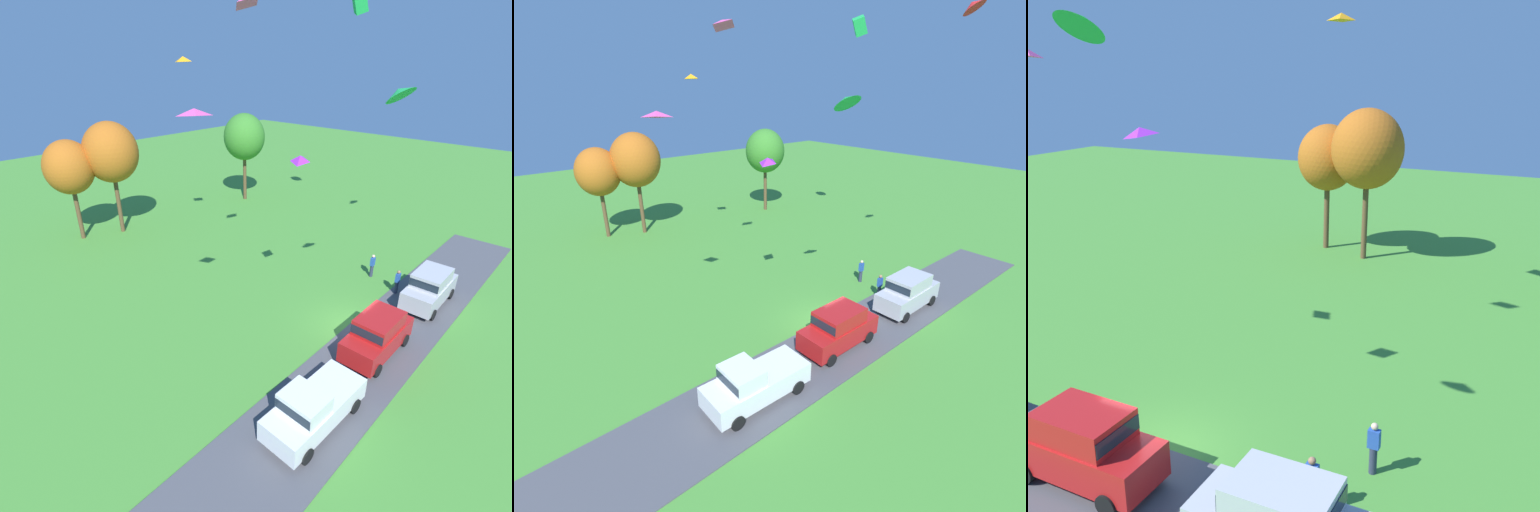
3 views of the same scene
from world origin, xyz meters
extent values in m
plane|color=#478E33|center=(0.00, 0.00, 0.00)|extent=(120.00, 120.00, 0.00)
cube|color=#4C4C51|center=(0.00, -2.03, 0.03)|extent=(36.00, 4.40, 0.06)
cube|color=white|center=(-7.01, -2.33, 0.90)|extent=(5.06, 2.05, 1.00)
cube|color=white|center=(-7.81, -2.31, 1.80)|extent=(1.55, 1.80, 0.80)
cube|color=#19232D|center=(-7.81, -2.31, 1.80)|extent=(1.58, 1.77, 0.44)
cylinder|color=black|center=(-8.74, -3.18, 0.40)|extent=(0.69, 0.26, 0.68)
cylinder|color=black|center=(-8.68, -1.38, 0.40)|extent=(0.69, 0.26, 0.68)
cylinder|color=black|center=(-5.34, -3.28, 0.40)|extent=(0.69, 0.26, 0.68)
cylinder|color=black|center=(-5.29, -1.48, 0.40)|extent=(0.69, 0.26, 0.68)
cube|color=red|center=(-1.09, -2.06, 0.95)|extent=(4.60, 1.90, 1.10)
cube|color=red|center=(-1.09, -2.06, 1.92)|extent=(2.60, 1.76, 0.84)
cube|color=#19232D|center=(-1.09, -2.06, 1.92)|extent=(2.65, 1.73, 0.46)
cylinder|color=black|center=(-2.65, -2.97, 0.40)|extent=(0.68, 0.24, 0.68)
cylinder|color=black|center=(-2.66, -1.16, 0.40)|extent=(0.68, 0.24, 0.68)
cylinder|color=black|center=(0.47, -2.96, 0.40)|extent=(0.68, 0.24, 0.68)
cylinder|color=black|center=(0.47, -1.16, 0.40)|extent=(0.68, 0.24, 0.68)
cube|color=#B7B7BC|center=(5.41, -2.24, 0.95)|extent=(4.63, 1.97, 1.10)
cube|color=#B7B7BC|center=(5.41, -2.24, 1.92)|extent=(2.63, 1.80, 0.84)
cube|color=#19232D|center=(5.41, -2.24, 1.92)|extent=(2.68, 1.76, 0.46)
cylinder|color=black|center=(3.86, -3.17, 0.40)|extent=(0.68, 0.25, 0.68)
cylinder|color=black|center=(3.83, -1.36, 0.40)|extent=(0.68, 0.25, 0.68)
cylinder|color=black|center=(6.99, -3.12, 0.40)|extent=(0.68, 0.25, 0.68)
cylinder|color=black|center=(6.96, -1.32, 0.40)|extent=(0.68, 0.25, 0.68)
cylinder|color=#2D334C|center=(6.27, 2.07, 0.44)|extent=(0.24, 0.24, 0.88)
cube|color=#2851AD|center=(6.27, 2.07, 1.18)|extent=(0.36, 0.22, 0.60)
sphere|color=beige|center=(6.27, 2.07, 1.60)|extent=(0.22, 0.22, 0.22)
cylinder|color=#2D334C|center=(5.29, -0.24, 0.44)|extent=(0.24, 0.24, 0.88)
cube|color=#2851AD|center=(5.29, -0.24, 1.18)|extent=(0.36, 0.22, 0.60)
sphere|color=#9E7051|center=(5.29, -0.24, 1.60)|extent=(0.22, 0.22, 0.22)
cylinder|color=brown|center=(-4.36, 23.67, 2.19)|extent=(0.36, 0.36, 4.37)
ellipsoid|color=#B25B19|center=(-4.36, 23.67, 6.14)|extent=(3.93, 3.93, 4.33)
cylinder|color=brown|center=(-1.24, 22.48, 2.49)|extent=(0.36, 0.36, 4.99)
ellipsoid|color=#B25B19|center=(-1.24, 22.48, 7.01)|extent=(4.49, 4.49, 4.94)
cylinder|color=brown|center=(12.74, 20.73, 2.36)|extent=(0.36, 0.36, 4.72)
ellipsoid|color=#387F28|center=(12.74, 20.73, 6.64)|extent=(4.25, 4.25, 4.68)
pyramid|color=#EA4C9E|center=(-2.47, 5.84, 16.27)|extent=(1.24, 1.15, 0.64)
cone|color=green|center=(-0.63, -1.11, 12.73)|extent=(1.41, 1.38, 0.99)
pyramid|color=orange|center=(0.19, 13.92, 13.90)|extent=(1.16, 1.18, 0.36)
pyramid|color=#EA4C9E|center=(-7.76, 3.39, 12.23)|extent=(1.30, 1.27, 0.36)
pyramid|color=purple|center=(-2.20, 2.60, 9.72)|extent=(1.13, 1.02, 0.44)
cube|color=green|center=(11.72, 8.24, 17.41)|extent=(1.59, 1.23, 1.58)
cone|color=red|center=(8.67, -1.68, 17.30)|extent=(1.43, 1.42, 1.00)
camera|label=1|loc=(-17.55, -8.65, 14.04)|focal=28.00mm
camera|label=2|loc=(-15.83, -13.60, 13.44)|focal=28.00mm
camera|label=3|loc=(10.76, -12.80, 11.61)|focal=42.00mm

